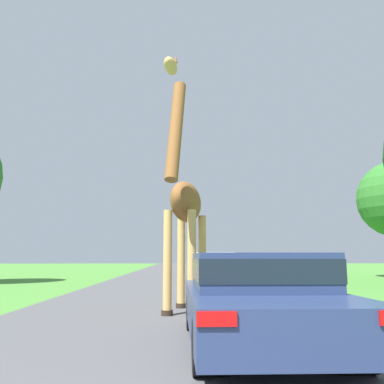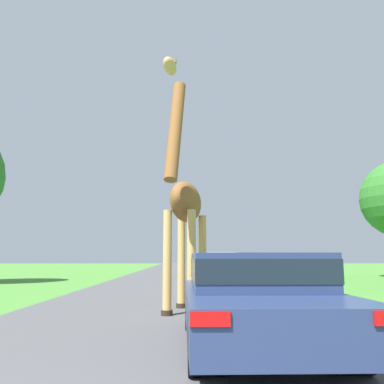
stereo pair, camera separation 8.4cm
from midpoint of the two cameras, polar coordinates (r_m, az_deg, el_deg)
name	(u,v)px [view 1 (the left image)]	position (r m, az deg, el deg)	size (l,w,h in m)	color
road	(177,273)	(30.65, -2.26, -11.35)	(7.14, 120.00, 0.00)	#4C4C4F
giraffe_near_road	(185,205)	(9.11, -1.29, -1.77)	(1.05, 2.77, 5.30)	tan
car_lead_maroon	(257,296)	(5.76, 8.70, -14.19)	(1.86, 4.40, 1.23)	navy
car_queue_right	(216,266)	(24.18, 3.34, -10.28)	(1.72, 4.37, 1.28)	black
car_queue_left	(211,268)	(16.63, 2.55, -10.66)	(1.82, 4.52, 1.37)	silver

